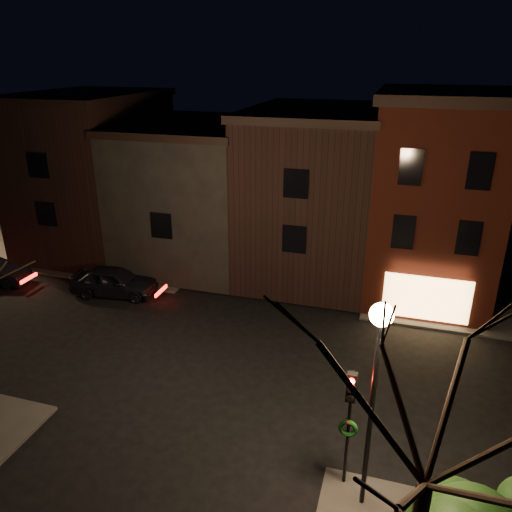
{
  "coord_description": "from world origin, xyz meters",
  "views": [
    {
      "loc": [
        6.36,
        -17.18,
        12.24
      ],
      "look_at": [
        -0.05,
        4.03,
        3.2
      ],
      "focal_mm": 35.0,
      "sensor_mm": 36.0,
      "label": 1
    }
  ],
  "objects_px": {
    "bare_tree_right": "(441,391)",
    "parked_car_a": "(114,281)",
    "street_lamp_near": "(377,354)",
    "traffic_signal": "(349,412)"
  },
  "relations": [
    {
      "from": "parked_car_a",
      "to": "traffic_signal",
      "type": "bearing_deg",
      "value": -132.26
    },
    {
      "from": "bare_tree_right",
      "to": "parked_car_a",
      "type": "bearing_deg",
      "value": 141.21
    },
    {
      "from": "bare_tree_right",
      "to": "parked_car_a",
      "type": "height_order",
      "value": "bare_tree_right"
    },
    {
      "from": "traffic_signal",
      "to": "bare_tree_right",
      "type": "bearing_deg",
      "value": -57.59
    },
    {
      "from": "bare_tree_right",
      "to": "parked_car_a",
      "type": "distance_m",
      "value": 20.67
    },
    {
      "from": "traffic_signal",
      "to": "bare_tree_right",
      "type": "relative_size",
      "value": 0.48
    },
    {
      "from": "street_lamp_near",
      "to": "bare_tree_right",
      "type": "bearing_deg",
      "value": -62.53
    },
    {
      "from": "street_lamp_near",
      "to": "parked_car_a",
      "type": "height_order",
      "value": "street_lamp_near"
    },
    {
      "from": "bare_tree_right",
      "to": "parked_car_a",
      "type": "xyz_separation_m",
      "value": [
        -15.56,
        12.51,
        -5.35
      ]
    },
    {
      "from": "traffic_signal",
      "to": "bare_tree_right",
      "type": "xyz_separation_m",
      "value": [
        1.9,
        -2.99,
        3.34
      ]
    }
  ]
}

